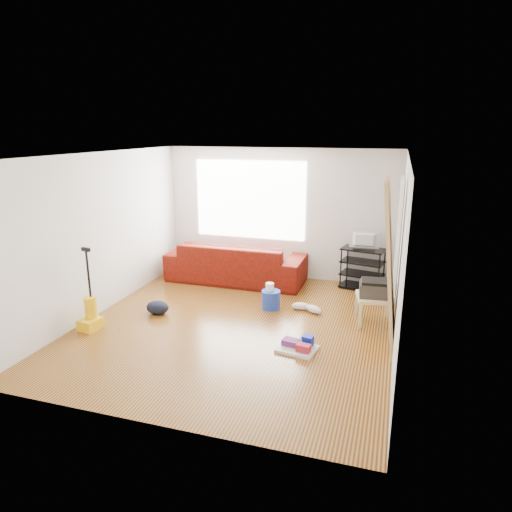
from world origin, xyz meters
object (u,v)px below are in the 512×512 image
(bucket, at_px, (271,308))
(vacuum, at_px, (90,314))
(sofa, at_px, (236,280))
(tv_stand, at_px, (362,268))
(cleaning_tray, at_px, (299,346))
(backpack, at_px, (158,313))
(side_table, at_px, (375,300))

(bucket, relative_size, vacuum, 0.25)
(bucket, bearing_deg, sofa, 131.12)
(vacuum, bearing_deg, bucket, 42.12)
(tv_stand, xyz_separation_m, cleaning_tray, (-0.59, -2.74, -0.33))
(backpack, bearing_deg, bucket, 29.48)
(bucket, height_order, backpack, bucket)
(side_table, relative_size, backpack, 1.65)
(sofa, xyz_separation_m, cleaning_tray, (1.76, -2.47, 0.05))
(cleaning_tray, bearing_deg, bucket, 119.67)
(tv_stand, relative_size, cleaning_tray, 1.49)
(cleaning_tray, height_order, backpack, cleaning_tray)
(tv_stand, relative_size, backpack, 2.21)
(vacuum, bearing_deg, tv_stand, 47.65)
(sofa, xyz_separation_m, vacuum, (-1.30, -2.71, 0.23))
(bucket, xyz_separation_m, backpack, (-1.66, -0.75, 0.00))
(backpack, bearing_deg, vacuum, -124.15)
(sofa, xyz_separation_m, backpack, (-0.64, -1.91, 0.00))
(bucket, bearing_deg, vacuum, -146.27)
(tv_stand, bearing_deg, sofa, -161.53)
(sofa, height_order, bucket, sofa)
(vacuum, bearing_deg, backpack, 59.02)
(sofa, distance_m, backpack, 2.02)
(side_table, xyz_separation_m, cleaning_tray, (-0.90, -1.22, -0.30))
(side_table, relative_size, bucket, 2.03)
(side_table, height_order, bucket, side_table)
(bucket, distance_m, backpack, 1.82)
(backpack, bearing_deg, side_table, 16.59)
(sofa, relative_size, backpack, 6.99)
(sofa, xyz_separation_m, tv_stand, (2.35, 0.27, 0.39))
(sofa, bearing_deg, bucket, 131.12)
(side_table, relative_size, vacuum, 0.50)
(tv_stand, height_order, backpack, tv_stand)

